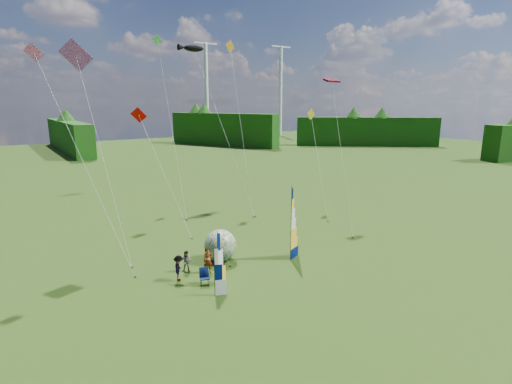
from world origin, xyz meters
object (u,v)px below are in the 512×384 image
side_banner_far (215,273)px  bol_inflatable (220,245)px  spectator_d (214,246)px  feather_banner_main (291,225)px  kite_whale (222,120)px  spectator_c (179,268)px  spectator_a (208,261)px  spectator_b (187,262)px  camp_chair (205,277)px  side_banner_left (218,260)px

side_banner_far → bol_inflatable: bearing=77.0°
spectator_d → feather_banner_main: bearing=179.6°
kite_whale → spectator_c: bearing=-137.3°
spectator_a → spectator_b: (-1.16, 0.97, -0.13)m
side_banner_far → spectator_b: size_ratio=1.97×
spectator_c → spectator_d: 4.75m
spectator_a → camp_chair: bearing=-119.5°
camp_chair → kite_whale: size_ratio=0.06×
spectator_a → spectator_c: spectator_a is taller
bol_inflatable → camp_chair: size_ratio=2.12×
bol_inflatable → camp_chair: 4.24m
kite_whale → spectator_b: bearing=-136.6°
bol_inflatable → spectator_b: bearing=-170.1°
spectator_c → camp_chair: bearing=-115.9°
side_banner_far → camp_chair: size_ratio=2.69×
bol_inflatable → kite_whale: (8.43, 14.54, 8.54)m
camp_chair → spectator_d: bearing=74.1°
spectator_b → spectator_c: size_ratio=0.88×
kite_whale → side_banner_left: bearing=-129.7°
feather_banner_main → camp_chair: (-7.31, -0.17, -2.20)m
spectator_b → spectator_d: 3.35m
feather_banner_main → side_banner_far: bearing=169.5°
bol_inflatable → spectator_c: bearing=-159.2°
bol_inflatable → spectator_c: size_ratio=1.37×
spectator_b → side_banner_left: bearing=-43.6°
feather_banner_main → camp_chair: 7.63m
side_banner_far → camp_chair: bearing=104.1°
side_banner_left → kite_whale: size_ratio=0.19×
spectator_d → camp_chair: 5.02m
feather_banner_main → side_banner_far: size_ratio=1.81×
side_banner_far → spectator_b: bearing=108.5°
feather_banner_main → spectator_d: 6.26m
side_banner_left → spectator_b: size_ratio=2.33×
spectator_a → spectator_d: (1.79, 2.55, -0.05)m
spectator_b → spectator_c: bearing=-102.5°
kite_whale → feather_banner_main: bearing=-112.4°
feather_banner_main → spectator_d: (-4.46, 3.96, -1.91)m
spectator_b → side_banner_far: bearing=-57.2°
feather_banner_main → bol_inflatable: 5.53m
spectator_d → side_banner_far: bearing=104.1°
spectator_b → kite_whale: (11.40, 15.06, 8.97)m
spectator_a → spectator_c: 2.20m
side_banner_left → bol_inflatable: (2.22, 3.75, -0.60)m
spectator_c → camp_chair: 1.94m
bol_inflatable → kite_whale: kite_whale is taller
feather_banner_main → spectator_d: size_ratio=3.20×
spectator_a → kite_whale: 20.97m
spectator_c → kite_whale: size_ratio=0.09×
camp_chair → spectator_c: bearing=145.0°
feather_banner_main → spectator_b: bearing=137.5°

